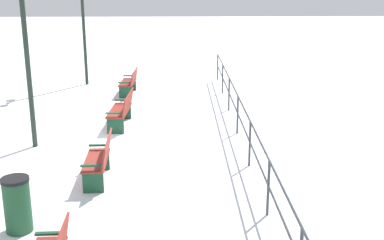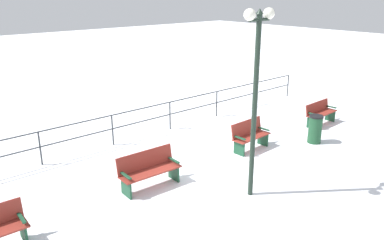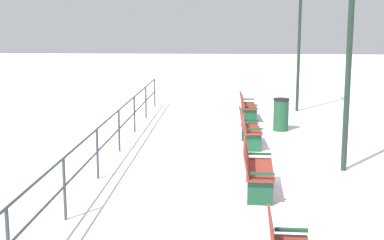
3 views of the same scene
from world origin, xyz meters
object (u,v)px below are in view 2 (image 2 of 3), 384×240
object	(u,v)px
bench_fourth	(320,113)
lamppost_middle	(256,75)
trash_bin	(315,129)
bench_third	(250,135)
bench_second	(149,169)

from	to	relation	value
bench_fourth	lamppost_middle	world-z (taller)	lamppost_middle
lamppost_middle	trash_bin	world-z (taller)	lamppost_middle
bench_third	bench_fourth	world-z (taller)	bench_third
lamppost_middle	bench_third	bearing A→B (deg)	131.69
bench_second	bench_third	size ratio (longest dim) A/B	1.18
bench_third	bench_fourth	distance (m)	3.91
bench_second	trash_bin	size ratio (longest dim) A/B	1.76
bench_third	lamppost_middle	bearing A→B (deg)	-50.47
bench_third	trash_bin	world-z (taller)	trash_bin
bench_second	trash_bin	world-z (taller)	trash_bin
bench_third	bench_fourth	xyz separation A→B (m)	(0.12, 3.91, -0.02)
bench_third	trash_bin	size ratio (longest dim) A/B	1.49
trash_bin	bench_third	bearing A→B (deg)	-116.45
bench_second	lamppost_middle	bearing A→B (deg)	42.46
bench_fourth	bench_second	bearing A→B (deg)	-93.14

